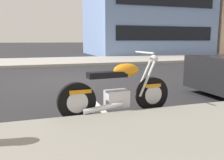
# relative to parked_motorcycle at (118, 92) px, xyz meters

# --- Properties ---
(ground_plane) EXTENTS (260.00, 260.00, 0.00)m
(ground_plane) POSITION_rel_parked_motorcycle_xyz_m (-0.18, 4.06, -0.43)
(ground_plane) COLOR #28282B
(sidewalk_far_curb) EXTENTS (120.00, 5.00, 0.14)m
(sidewalk_far_curb) POSITION_rel_parked_motorcycle_xyz_m (11.82, 10.74, -0.36)
(sidewalk_far_curb) COLOR #ADA89E
(sidewalk_far_curb) RESTS_ON ground
(parking_stall_stripe) EXTENTS (0.12, 2.20, 0.01)m
(parking_stall_stripe) POSITION_rel_parked_motorcycle_xyz_m (-0.18, 0.48, -0.43)
(parking_stall_stripe) COLOR silver
(parking_stall_stripe) RESTS_ON ground
(parked_motorcycle) EXTENTS (2.08, 0.62, 1.12)m
(parked_motorcycle) POSITION_rel_parked_motorcycle_xyz_m (0.00, 0.00, 0.00)
(parked_motorcycle) COLOR black
(parked_motorcycle) RESTS_ON ground
(townhouse_mid_block) EXTENTS (10.02, 8.35, 8.37)m
(townhouse_mid_block) POSITION_rel_parked_motorcycle_xyz_m (8.65, 17.18, 3.76)
(townhouse_mid_block) COLOR #6B84B2
(townhouse_mid_block) RESTS_ON ground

